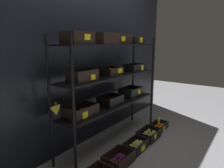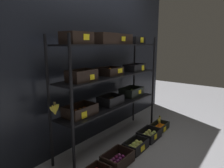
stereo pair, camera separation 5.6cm
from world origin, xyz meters
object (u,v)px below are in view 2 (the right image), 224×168
Objects in this scene: crate_ground_plum at (118,160)px; crate_ground_pear at (136,146)px; crate_ground_tangerine at (159,127)px; banana_bunch_loose at (159,120)px; crate_ground_right_pear at (149,135)px; display_rack at (112,74)px.

crate_ground_plum is 0.40m from crate_ground_pear.
crate_ground_tangerine is (1.20, 0.02, -0.01)m from crate_ground_plum.
banana_bunch_loose is (1.19, 0.02, 0.12)m from crate_ground_plum.
crate_ground_right_pear is 2.67× the size of banana_bunch_loose.
crate_ground_pear reaches higher than crate_ground_tangerine.
crate_ground_tangerine is at bearing -3.05° from banana_bunch_loose.
crate_ground_plum is 1.04× the size of crate_ground_tangerine.
display_rack is 5.25× the size of crate_ground_right_pear.
banana_bunch_loose reaches higher than crate_ground_right_pear.
crate_ground_pear is (-0.00, -0.40, -0.93)m from display_rack.
crate_ground_right_pear is (0.41, -0.39, -0.93)m from display_rack.
display_rack is 1.09m from crate_ground_right_pear.
crate_ground_pear is 0.41m from crate_ground_right_pear.
display_rack reaches higher than crate_ground_tangerine.
banana_bunch_loose is (0.79, 0.03, 0.11)m from crate_ground_pear.
crate_ground_pear is 0.80m from banana_bunch_loose.
crate_ground_right_pear is at bearing -177.89° from banana_bunch_loose.
crate_ground_plum is (-0.40, -0.40, -0.94)m from display_rack.
crate_ground_tangerine is (0.39, 0.01, -0.01)m from crate_ground_right_pear.
banana_bunch_loose is at bearing -25.52° from display_rack.
crate_ground_plum is 0.81m from crate_ground_right_pear.
crate_ground_plum is 1.01× the size of crate_ground_right_pear.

